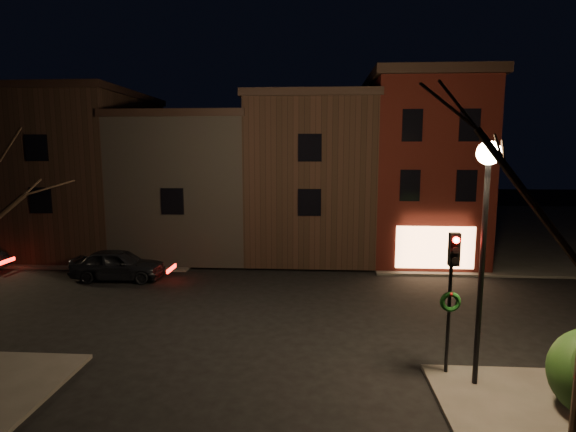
{
  "coord_description": "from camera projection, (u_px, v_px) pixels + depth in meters",
  "views": [
    {
      "loc": [
        1.9,
        -17.69,
        6.34
      ],
      "look_at": [
        0.48,
        4.0,
        3.2
      ],
      "focal_mm": 28.0,
      "sensor_mm": 36.0,
      "label": 1
    }
  ],
  "objects": [
    {
      "name": "ground",
      "position": [
        270.0,
        306.0,
        18.5
      ],
      "size": [
        120.0,
        120.0,
        0.0
      ],
      "primitive_type": "plane",
      "color": "black",
      "rests_on": "ground"
    },
    {
      "name": "sidewalk_far_right",
      "position": [
        537.0,
        228.0,
        36.95
      ],
      "size": [
        30.0,
        30.0,
        0.12
      ],
      "primitive_type": "cube",
      "color": "#2D2B28",
      "rests_on": "ground"
    },
    {
      "name": "sidewalk_far_left",
      "position": [
        68.0,
        223.0,
        39.53
      ],
      "size": [
        30.0,
        30.0,
        0.12
      ],
      "primitive_type": "cube",
      "color": "#2D2B28",
      "rests_on": "ground"
    },
    {
      "name": "corner_building",
      "position": [
        421.0,
        167.0,
        26.56
      ],
      "size": [
        6.5,
        8.5,
        10.5
      ],
      "color": "#3E0F0B",
      "rests_on": "ground"
    },
    {
      "name": "row_building_a",
      "position": [
        311.0,
        176.0,
        28.08
      ],
      "size": [
        7.3,
        10.3,
        9.4
      ],
      "color": "black",
      "rests_on": "ground"
    },
    {
      "name": "row_building_b",
      "position": [
        197.0,
        183.0,
        28.62
      ],
      "size": [
        7.8,
        10.3,
        8.4
      ],
      "color": "black",
      "rests_on": "ground"
    },
    {
      "name": "row_building_c",
      "position": [
        87.0,
        171.0,
        28.98
      ],
      "size": [
        7.3,
        10.3,
        9.9
      ],
      "color": "black",
      "rests_on": "ground"
    },
    {
      "name": "street_lamp_near",
      "position": [
        486.0,
        197.0,
        11.43
      ],
      "size": [
        0.6,
        0.6,
        6.48
      ],
      "color": "black",
      "rests_on": "sidewalk_near_right"
    },
    {
      "name": "traffic_signal",
      "position": [
        452.0,
        281.0,
        12.29
      ],
      "size": [
        0.58,
        0.38,
        4.05
      ],
      "color": "black",
      "rests_on": "sidewalk_near_right"
    },
    {
      "name": "parked_car_a",
      "position": [
        118.0,
        264.0,
        22.29
      ],
      "size": [
        4.54,
        1.89,
        1.54
      ],
      "primitive_type": "imported",
      "rotation": [
        0.0,
        0.0,
        1.59
      ],
      "color": "black",
      "rests_on": "ground"
    }
  ]
}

